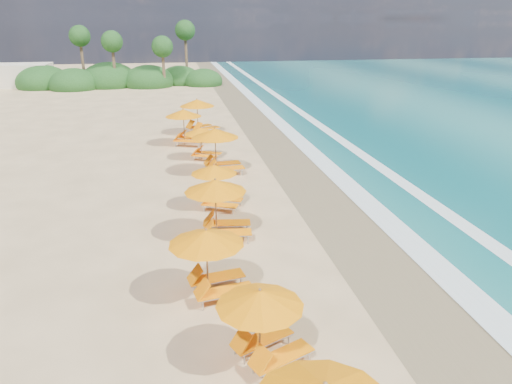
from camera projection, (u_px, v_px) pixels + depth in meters
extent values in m
plane|color=#D9B77F|center=(256.00, 218.00, 21.01)|extent=(160.00, 160.00, 0.00)
cube|color=olive|center=(343.00, 212.00, 21.67)|extent=(4.00, 160.00, 0.01)
cube|color=white|center=(374.00, 209.00, 21.91)|extent=(1.20, 160.00, 0.01)
cube|color=white|center=(435.00, 205.00, 22.40)|extent=(0.80, 160.00, 0.01)
sphere|color=olive|center=(325.00, 384.00, 7.88)|extent=(0.09, 0.09, 0.09)
cylinder|color=olive|center=(260.00, 329.00, 11.76)|extent=(0.05, 0.05, 2.10)
cone|color=orange|center=(260.00, 298.00, 11.46)|extent=(2.85, 2.85, 0.42)
sphere|color=olive|center=(260.00, 290.00, 11.38)|extent=(0.08, 0.08, 0.08)
cylinder|color=olive|center=(207.00, 265.00, 14.67)|extent=(0.06, 0.06, 2.25)
cone|color=orange|center=(206.00, 237.00, 14.36)|extent=(2.69, 2.69, 0.45)
sphere|color=olive|center=(206.00, 229.00, 14.27)|extent=(0.08, 0.08, 0.08)
cylinder|color=olive|center=(216.00, 209.00, 18.78)|extent=(0.06, 0.06, 2.36)
cone|color=orange|center=(215.00, 186.00, 18.45)|extent=(2.68, 2.68, 0.47)
sphere|color=olive|center=(215.00, 179.00, 18.36)|extent=(0.08, 0.08, 0.08)
cylinder|color=olive|center=(215.00, 187.00, 21.78)|extent=(0.05, 0.05, 2.03)
cone|color=orange|center=(214.00, 169.00, 21.50)|extent=(2.74, 2.74, 0.41)
sphere|color=olive|center=(214.00, 164.00, 21.42)|extent=(0.07, 0.07, 0.07)
cylinder|color=olive|center=(216.00, 152.00, 26.58)|extent=(0.06, 0.06, 2.55)
cone|color=orange|center=(215.00, 133.00, 26.22)|extent=(2.83, 2.83, 0.51)
sphere|color=olive|center=(215.00, 128.00, 26.12)|extent=(0.09, 0.09, 0.09)
cylinder|color=olive|center=(201.00, 144.00, 29.51)|extent=(0.05, 0.05, 1.94)
cone|color=orange|center=(201.00, 131.00, 29.24)|extent=(2.67, 2.67, 0.39)
sphere|color=olive|center=(200.00, 127.00, 29.16)|extent=(0.07, 0.07, 0.07)
cylinder|color=olive|center=(184.00, 127.00, 32.77)|extent=(0.06, 0.06, 2.41)
cone|color=orange|center=(183.00, 113.00, 32.43)|extent=(3.25, 3.25, 0.48)
sphere|color=olive|center=(183.00, 109.00, 32.34)|extent=(0.09, 0.09, 0.09)
cylinder|color=olive|center=(198.00, 117.00, 35.95)|extent=(0.06, 0.06, 2.55)
cone|color=orange|center=(197.00, 103.00, 35.59)|extent=(3.57, 3.57, 0.51)
sphere|color=olive|center=(197.00, 99.00, 35.49)|extent=(0.09, 0.09, 0.09)
ellipsoid|color=#163D14|center=(149.00, 81.00, 61.47)|extent=(6.40, 6.40, 4.16)
ellipsoid|color=#163D14|center=(109.00, 81.00, 61.54)|extent=(7.20, 7.20, 4.68)
ellipsoid|color=#163D14|center=(74.00, 84.00, 59.07)|extent=(6.00, 6.00, 3.90)
ellipsoid|color=#163D14|center=(180.00, 80.00, 64.00)|extent=(5.60, 5.60, 3.64)
ellipsoid|color=#163D14|center=(44.00, 83.00, 60.25)|extent=(6.60, 6.60, 4.29)
ellipsoid|color=#163D14|center=(203.00, 81.00, 62.66)|extent=(5.00, 5.00, 3.25)
cylinder|color=brown|center=(164.00, 68.00, 59.30)|extent=(0.36, 0.36, 5.00)
sphere|color=#163D14|center=(162.00, 47.00, 58.45)|extent=(2.60, 2.60, 2.60)
cylinder|color=brown|center=(114.00, 65.00, 59.14)|extent=(0.36, 0.36, 5.60)
sphere|color=#163D14|center=(112.00, 41.00, 58.19)|extent=(2.60, 2.60, 2.60)
cylinder|color=brown|center=(83.00, 62.00, 60.23)|extent=(0.36, 0.36, 6.20)
sphere|color=#163D14|center=(80.00, 36.00, 59.17)|extent=(2.60, 2.60, 2.60)
cylinder|color=brown|center=(186.00, 57.00, 63.19)|extent=(0.36, 0.36, 6.80)
sphere|color=#163D14|center=(185.00, 30.00, 62.03)|extent=(2.60, 2.60, 2.60)
cube|color=beige|center=(22.00, 75.00, 61.35)|extent=(7.00, 5.00, 2.80)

